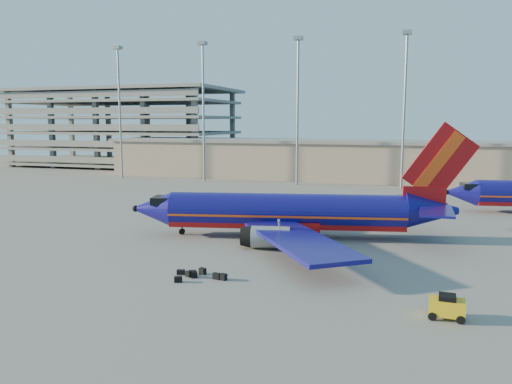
% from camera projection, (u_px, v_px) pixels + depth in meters
% --- Properties ---
extents(ground, '(220.00, 220.00, 0.00)m').
position_uv_depth(ground, '(244.00, 237.00, 54.45)').
color(ground, slate).
rests_on(ground, ground).
extents(terminal_building, '(122.00, 16.00, 8.50)m').
position_uv_depth(terminal_building, '(379.00, 160.00, 105.45)').
color(terminal_building, tan).
rests_on(terminal_building, ground).
extents(parking_garage, '(62.00, 32.00, 21.40)m').
position_uv_depth(parking_garage, '(124.00, 124.00, 141.46)').
color(parking_garage, slate).
rests_on(parking_garage, ground).
extents(light_mast_row, '(101.60, 1.60, 28.65)m').
position_uv_depth(light_mast_row, '(350.00, 94.00, 93.81)').
color(light_mast_row, gray).
rests_on(light_mast_row, ground).
extents(aircraft_main, '(36.37, 34.62, 12.46)m').
position_uv_depth(aircraft_main, '(294.00, 213.00, 53.87)').
color(aircraft_main, navy).
rests_on(aircraft_main, ground).
extents(baggage_tug, '(2.25, 1.41, 1.58)m').
position_uv_depth(baggage_tug, '(447.00, 306.00, 31.61)').
color(baggage_tug, gold).
rests_on(baggage_tug, ground).
extents(luggage_pile, '(4.50, 3.02, 0.54)m').
position_uv_depth(luggage_pile, '(197.00, 275.00, 40.06)').
color(luggage_pile, black).
rests_on(luggage_pile, ground).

